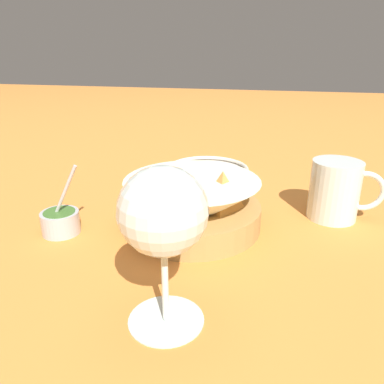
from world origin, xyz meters
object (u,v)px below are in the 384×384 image
object	(u,v)px
food_basket	(193,205)
wine_glass	(163,217)
side_plate	(208,170)
sauce_cup	(60,221)
beer_mug	(335,192)

from	to	relation	value
food_basket	wine_glass	distance (m)	0.24
food_basket	wine_glass	bearing A→B (deg)	-84.78
side_plate	wine_glass	bearing A→B (deg)	-84.68
sauce_cup	wine_glass	bearing A→B (deg)	-36.14
wine_glass	beer_mug	distance (m)	0.37
wine_glass	side_plate	xyz separation A→B (m)	(-0.05, 0.49, -0.11)
sauce_cup	wine_glass	distance (m)	0.28
food_basket	beer_mug	distance (m)	0.23
wine_glass	sauce_cup	bearing A→B (deg)	143.86
sauce_cup	beer_mug	bearing A→B (deg)	19.83
food_basket	sauce_cup	xyz separation A→B (m)	(-0.19, -0.07, -0.02)
food_basket	beer_mug	xyz separation A→B (m)	(0.22, 0.08, 0.01)
wine_glass	beer_mug	size ratio (longest dim) A/B	1.43
wine_glass	beer_mug	xyz separation A→B (m)	(0.20, 0.30, -0.07)
food_basket	side_plate	bearing A→B (deg)	95.41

